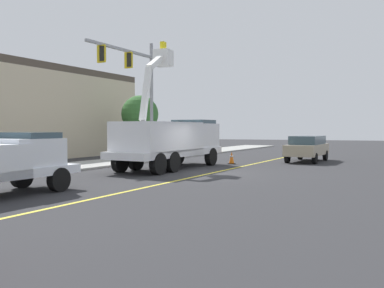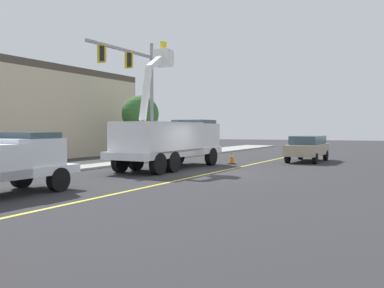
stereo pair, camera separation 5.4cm
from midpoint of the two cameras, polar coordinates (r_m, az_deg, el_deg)
The scene contains 8 objects.
ground at distance 20.29m, azimuth 2.66°, elevation -4.04°, with size 120.00×120.00×0.00m, color #2D2D30.
sidewalk_far_side at distance 24.92m, azimuth -14.32°, elevation -2.81°, with size 60.00×3.60×0.12m, color #9E9E99.
lane_centre_stripe at distance 20.29m, azimuth 2.66°, elevation -4.03°, with size 50.00×0.16×0.01m, color yellow.
utility_bucket_truck at distance 22.67m, azimuth -2.89°, elevation 0.69°, with size 8.49×3.78×7.04m.
passing_minivan at distance 28.37m, azimuth 15.64°, elevation -0.37°, with size 5.04×2.64×1.69m.
traffic_cone_mid_front at distance 25.60m, azimuth 5.55°, elevation -1.90°, with size 0.40×0.40×0.77m.
traffic_signal_mast at distance 27.08m, azimuth -7.65°, elevation 8.83°, with size 6.35×1.20×7.91m.
street_tree_right at distance 32.34m, azimuth -7.06°, elevation 4.08°, with size 2.86×2.86×4.72m.
Camera 2 is at (-19.29, -5.90, 2.21)m, focal length 38.87 mm.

